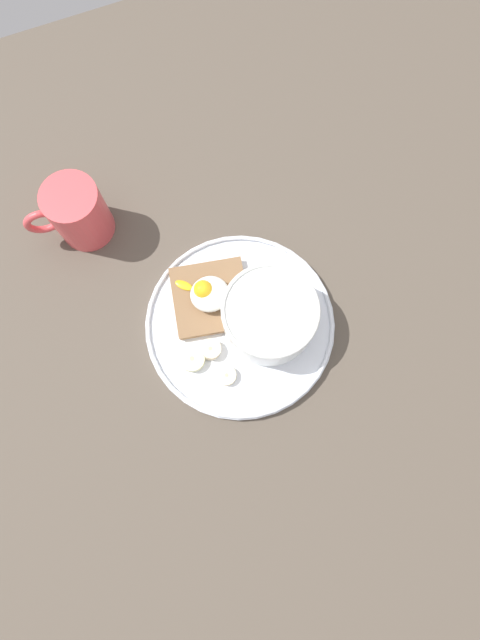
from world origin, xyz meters
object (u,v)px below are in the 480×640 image
object	(u,v)px
banana_slice_front	(211,349)
oatmeal_bowl	(269,316)
banana_slice_left	(227,376)
banana_slice_back	(192,359)
coffee_mug	(77,213)
poached_egg	(208,293)
toast_slice	(211,298)

from	to	relation	value
banana_slice_front	oatmeal_bowl	bearing A→B (deg)	5.85
banana_slice_left	banana_slice_back	bearing A→B (deg)	133.20
oatmeal_bowl	banana_slice_back	distance (cm)	11.88
banana_slice_front	coffee_mug	xyz separation A→B (cm)	(-10.49, 24.16, 3.09)
poached_egg	coffee_mug	size ratio (longest dim) A/B	0.60
oatmeal_bowl	poached_egg	bearing A→B (deg)	136.43
banana_slice_back	poached_egg	bearing A→B (deg)	54.92
toast_slice	banana_slice_back	xyz separation A→B (cm)	(-5.31, -7.16, -0.13)
toast_slice	coffee_mug	xyz separation A→B (cm)	(-13.06, 17.33, 3.14)
coffee_mug	oatmeal_bowl	bearing A→B (deg)	-50.32
banana_slice_left	toast_slice	bearing A→B (deg)	80.54
toast_slice	coffee_mug	distance (cm)	21.93
poached_egg	banana_slice_left	xyz separation A→B (cm)	(-1.65, -11.05, -2.17)
poached_egg	banana_slice_back	distance (cm)	9.19
toast_slice	banana_slice_front	xyz separation A→B (cm)	(-2.56, -6.82, 0.05)
banana_slice_front	banana_slice_back	bearing A→B (deg)	-173.11
coffee_mug	banana_slice_front	bearing A→B (deg)	-66.52
poached_egg	banana_slice_left	distance (cm)	11.38
banana_slice_front	banana_slice_left	world-z (taller)	banana_slice_front
banana_slice_front	banana_slice_left	size ratio (longest dim) A/B	0.91
toast_slice	coffee_mug	size ratio (longest dim) A/B	1.06
toast_slice	banana_slice_left	distance (cm)	11.03
poached_egg	banana_slice_front	xyz separation A→B (cm)	(-2.39, -6.99, -1.89)
toast_slice	banana_slice_front	bearing A→B (deg)	-110.59
toast_slice	banana_slice_back	distance (cm)	8.91
banana_slice_front	banana_slice_left	bearing A→B (deg)	-79.54
toast_slice	banana_slice_left	xyz separation A→B (cm)	(-1.81, -10.88, -0.23)
oatmeal_bowl	toast_slice	distance (cm)	8.93
banana_slice_left	banana_slice_back	world-z (taller)	banana_slice_back
poached_egg	banana_slice_front	bearing A→B (deg)	-108.90
banana_slice_front	banana_slice_back	world-z (taller)	banana_slice_front
oatmeal_bowl	banana_slice_left	xyz separation A→B (cm)	(-8.05, -4.96, -2.63)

